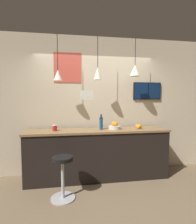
# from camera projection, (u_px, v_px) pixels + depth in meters

# --- Properties ---
(ground_plane) EXTENTS (14.00, 14.00, 0.00)m
(ground_plane) POSITION_uv_depth(u_px,v_px,m) (104.00, 195.00, 2.89)
(ground_plane) COLOR #756047
(back_wall) EXTENTS (8.00, 0.06, 2.90)m
(back_wall) POSITION_uv_depth(u_px,v_px,m) (95.00, 105.00, 3.80)
(back_wall) COLOR beige
(back_wall) RESTS_ON ground_plane
(service_counter) EXTENTS (2.80, 0.56, 0.98)m
(service_counter) POSITION_uv_depth(u_px,v_px,m) (98.00, 154.00, 3.49)
(service_counter) COLOR black
(service_counter) RESTS_ON ground_plane
(bar_stool) EXTENTS (0.39, 0.39, 0.69)m
(bar_stool) POSITION_uv_depth(u_px,v_px,m) (63.00, 172.00, 2.76)
(bar_stool) COLOR #B7B7BC
(bar_stool) RESTS_ON ground_plane
(fruit_bowl) EXTENTS (0.24, 0.24, 0.15)m
(fruit_bowl) POSITION_uv_depth(u_px,v_px,m) (115.00, 126.00, 3.51)
(fruit_bowl) COLOR beige
(fruit_bowl) RESTS_ON service_counter
(orange_pile) EXTENTS (0.13, 0.18, 0.08)m
(orange_pile) POSITION_uv_depth(u_px,v_px,m) (139.00, 126.00, 3.60)
(orange_pile) COLOR orange
(orange_pile) RESTS_ON service_counter
(juice_bottle) EXTENTS (0.07, 0.07, 0.30)m
(juice_bottle) POSITION_uv_depth(u_px,v_px,m) (101.00, 123.00, 3.46)
(juice_bottle) COLOR navy
(juice_bottle) RESTS_ON service_counter
(spread_jar) EXTENTS (0.09, 0.09, 0.11)m
(spread_jar) POSITION_uv_depth(u_px,v_px,m) (55.00, 128.00, 3.32)
(spread_jar) COLOR red
(spread_jar) RESTS_ON service_counter
(pendant_lamp_left) EXTENTS (0.16, 0.16, 0.87)m
(pendant_lamp_left) POSITION_uv_depth(u_px,v_px,m) (58.00, 75.00, 3.28)
(pendant_lamp_left) COLOR black
(pendant_lamp_middle) EXTENTS (0.16, 0.16, 0.84)m
(pendant_lamp_middle) POSITION_uv_depth(u_px,v_px,m) (98.00, 73.00, 3.39)
(pendant_lamp_middle) COLOR black
(pendant_lamp_right) EXTENTS (0.21, 0.21, 0.75)m
(pendant_lamp_right) POSITION_uv_depth(u_px,v_px,m) (135.00, 70.00, 3.51)
(pendant_lamp_right) COLOR black
(mounted_tv) EXTENTS (0.63, 0.04, 0.38)m
(mounted_tv) POSITION_uv_depth(u_px,v_px,m) (147.00, 91.00, 3.90)
(mounted_tv) COLOR black
(hanging_menu_board) EXTENTS (0.24, 0.01, 0.17)m
(hanging_menu_board) POSITION_uv_depth(u_px,v_px,m) (87.00, 95.00, 3.16)
(hanging_menu_board) COLOR silver
(wall_poster) EXTENTS (0.56, 0.01, 0.62)m
(wall_poster) POSITION_uv_depth(u_px,v_px,m) (67.00, 68.00, 3.61)
(wall_poster) COLOR #C64C3D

